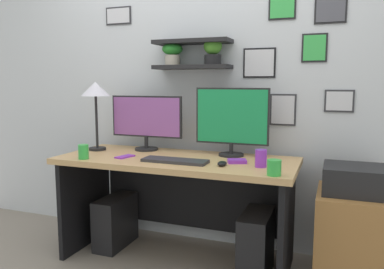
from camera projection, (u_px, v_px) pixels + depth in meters
name	position (u px, v px, depth m)	size (l,w,h in m)	color
ground_plane	(177.00, 259.00, 2.78)	(8.00, 8.00, 0.00)	gray
back_wall_assembly	(198.00, 72.00, 3.00)	(4.40, 0.24, 2.70)	silver
desk	(179.00, 185.00, 2.75)	(1.66, 0.68, 0.75)	tan
monitor_left	(146.00, 120.00, 2.96)	(0.59, 0.18, 0.42)	black
monitor_right	(232.00, 120.00, 2.72)	(0.53, 0.18, 0.49)	black
keyboard	(175.00, 161.00, 2.53)	(0.44, 0.14, 0.02)	#2D2D33
computer_mouse	(222.00, 164.00, 2.42)	(0.06, 0.09, 0.03)	black
desk_lamp	(96.00, 93.00, 2.93)	(0.22, 0.22, 0.53)	black
cell_phone	(125.00, 157.00, 2.69)	(0.07, 0.14, 0.01)	purple
coffee_mug	(274.00, 168.00, 2.16)	(0.08, 0.08, 0.09)	green
pen_cup	(83.00, 152.00, 2.63)	(0.07, 0.07, 0.10)	green
scissors_tray	(237.00, 161.00, 2.50)	(0.12, 0.08, 0.02)	purple
water_cup	(261.00, 158.00, 2.38)	(0.07, 0.07, 0.11)	purple
drawer_cabinet	(352.00, 238.00, 2.43)	(0.44, 0.50, 0.59)	#9E6B38
printer	(355.00, 180.00, 2.38)	(0.38, 0.34, 0.17)	black
computer_tower_left	(116.00, 221.00, 2.99)	(0.18, 0.40, 0.39)	black
computer_tower_right	(256.00, 245.00, 2.50)	(0.18, 0.40, 0.44)	black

